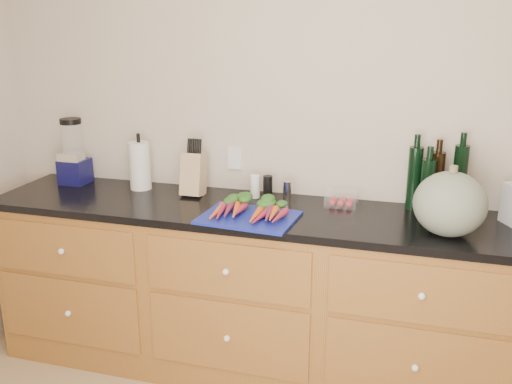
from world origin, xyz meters
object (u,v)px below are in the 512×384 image
(blender_appliance, at_px, (73,155))
(tomato_box, at_px, (341,198))
(carrots, at_px, (251,209))
(paper_towel, at_px, (140,166))
(squash, at_px, (450,204))
(knife_block, at_px, (194,174))
(cutting_board, at_px, (249,217))

(blender_appliance, relative_size, tomato_box, 2.36)
(carrots, bearing_deg, paper_towel, 159.43)
(squash, relative_size, tomato_box, 1.99)
(blender_appliance, bearing_deg, knife_block, -1.35)
(carrots, bearing_deg, cutting_board, -90.00)
(carrots, distance_m, squash, 0.93)
(paper_towel, xyz_separation_m, tomato_box, (1.14, 0.01, -0.10))
(paper_towel, distance_m, tomato_box, 1.15)
(carrots, xyz_separation_m, paper_towel, (-0.74, 0.28, 0.10))
(knife_block, bearing_deg, squash, -10.95)
(cutting_board, bearing_deg, paper_towel, 156.58)
(squash, relative_size, paper_towel, 1.19)
(carrots, distance_m, blender_appliance, 1.20)
(carrots, relative_size, squash, 1.17)
(squash, height_order, blender_appliance, blender_appliance)
(carrots, height_order, blender_appliance, blender_appliance)
(cutting_board, relative_size, squash, 1.41)
(blender_appliance, xyz_separation_m, tomato_box, (1.57, 0.01, -0.13))
(cutting_board, distance_m, tomato_box, 0.52)
(cutting_board, height_order, paper_towel, paper_towel)
(knife_block, bearing_deg, cutting_board, -36.54)
(squash, bearing_deg, blender_appliance, 172.50)
(carrots, relative_size, knife_block, 1.64)
(paper_towel, height_order, knife_block, paper_towel)
(cutting_board, height_order, knife_block, knife_block)
(cutting_board, xyz_separation_m, squash, (0.92, 0.04, 0.14))
(cutting_board, distance_m, squash, 0.93)
(cutting_board, relative_size, carrots, 1.20)
(knife_block, relative_size, tomato_box, 1.42)
(squash, height_order, tomato_box, squash)
(cutting_board, xyz_separation_m, blender_appliance, (-1.16, 0.32, 0.16))
(squash, xyz_separation_m, knife_block, (-1.33, 0.26, -0.03))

